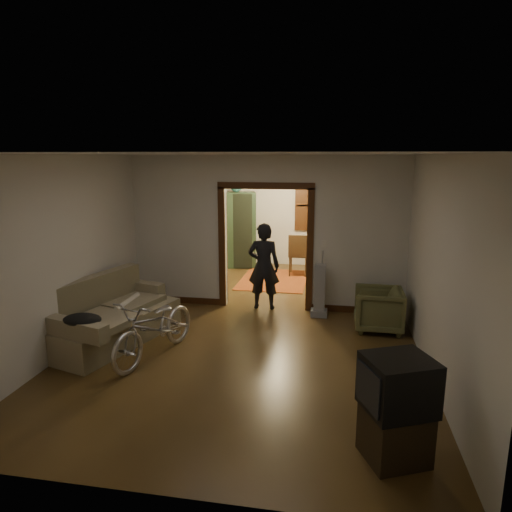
% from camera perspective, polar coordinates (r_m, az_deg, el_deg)
% --- Properties ---
extents(floor, '(5.00, 8.50, 0.01)m').
position_cam_1_polar(floor, '(7.95, 0.38, -8.01)').
color(floor, '#382611').
rests_on(floor, ground).
extents(ceiling, '(5.00, 8.50, 0.01)m').
position_cam_1_polar(ceiling, '(7.45, 0.41, 12.60)').
color(ceiling, white).
rests_on(ceiling, floor).
extents(wall_back, '(5.00, 0.02, 2.80)m').
position_cam_1_polar(wall_back, '(11.75, 3.86, 5.65)').
color(wall_back, beige).
rests_on(wall_back, floor).
extents(wall_left, '(0.02, 8.50, 2.80)m').
position_cam_1_polar(wall_left, '(8.36, -16.77, 2.41)').
color(wall_left, beige).
rests_on(wall_left, floor).
extents(wall_right, '(0.02, 8.50, 2.80)m').
position_cam_1_polar(wall_right, '(7.58, 19.37, 1.25)').
color(wall_right, beige).
rests_on(wall_right, floor).
extents(partition_wall, '(5.00, 0.14, 2.80)m').
position_cam_1_polar(partition_wall, '(8.31, 1.25, 2.88)').
color(partition_wall, beige).
rests_on(partition_wall, floor).
extents(door_casing, '(1.74, 0.20, 2.32)m').
position_cam_1_polar(door_casing, '(8.36, 1.24, 0.85)').
color(door_casing, '#381D0C').
rests_on(door_casing, floor).
extents(far_window, '(0.98, 0.06, 1.28)m').
position_cam_1_polar(far_window, '(11.64, 7.30, 6.26)').
color(far_window, black).
rests_on(far_window, wall_back).
extents(chandelier, '(0.24, 0.24, 0.24)m').
position_cam_1_polar(chandelier, '(9.94, 2.84, 9.94)').
color(chandelier, '#FFE0A5').
rests_on(chandelier, ceiling).
extents(light_switch, '(0.08, 0.01, 0.12)m').
position_cam_1_polar(light_switch, '(8.17, 8.47, 1.51)').
color(light_switch, silver).
rests_on(light_switch, partition_wall).
extents(sofa, '(1.51, 2.31, 0.98)m').
position_cam_1_polar(sofa, '(7.27, -17.49, -6.51)').
color(sofa, '#726A4C').
rests_on(sofa, floor).
extents(rolled_paper, '(0.10, 0.76, 0.10)m').
position_cam_1_polar(rolled_paper, '(7.47, -15.77, -5.57)').
color(rolled_paper, beige).
rests_on(rolled_paper, sofa).
extents(jacket, '(0.51, 0.38, 0.15)m').
position_cam_1_polar(jacket, '(6.44, -20.91, -7.43)').
color(jacket, black).
rests_on(jacket, sofa).
extents(bicycle, '(1.03, 1.81, 0.90)m').
position_cam_1_polar(bicycle, '(6.56, -12.49, -8.66)').
color(bicycle, silver).
rests_on(bicycle, floor).
extents(armchair, '(0.77, 0.75, 0.69)m').
position_cam_1_polar(armchair, '(7.68, 15.03, -6.45)').
color(armchair, brown).
rests_on(armchair, floor).
extents(tv_stand, '(0.69, 0.66, 0.49)m').
position_cam_1_polar(tv_stand, '(4.72, 16.94, -20.58)').
color(tv_stand, black).
rests_on(tv_stand, floor).
extents(crt_tv, '(0.74, 0.71, 0.50)m').
position_cam_1_polar(crt_tv, '(4.47, 17.37, -15.07)').
color(crt_tv, black).
rests_on(crt_tv, tv_stand).
extents(vacuum, '(0.33, 0.29, 0.95)m').
position_cam_1_polar(vacuum, '(8.08, 7.95, -4.26)').
color(vacuum, gray).
rests_on(vacuum, floor).
extents(person, '(0.59, 0.39, 1.60)m').
position_cam_1_polar(person, '(8.35, 0.97, -1.29)').
color(person, black).
rests_on(person, floor).
extents(oriental_rug, '(1.52, 1.98, 0.01)m').
position_cam_1_polar(oriental_rug, '(10.44, 2.24, -2.99)').
color(oriental_rug, maroon).
rests_on(oriental_rug, floor).
extents(locker, '(1.05, 0.76, 1.90)m').
position_cam_1_polar(locker, '(11.56, -2.45, 3.29)').
color(locker, '#1F321E').
rests_on(locker, floor).
extents(globe, '(0.29, 0.29, 0.29)m').
position_cam_1_polar(globe, '(11.45, -2.50, 8.20)').
color(globe, '#1E5972').
rests_on(globe, locker).
extents(desk, '(1.00, 0.60, 0.72)m').
position_cam_1_polar(desk, '(11.29, 9.60, -0.13)').
color(desk, black).
rests_on(desk, floor).
extents(desk_chair, '(0.55, 0.55, 1.00)m').
position_cam_1_polar(desk_chair, '(10.78, 5.34, 0.15)').
color(desk_chair, black).
rests_on(desk_chair, floor).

